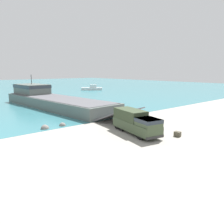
{
  "coord_description": "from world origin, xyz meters",
  "views": [
    {
      "loc": [
        -23.14,
        -21.04,
        7.98
      ],
      "look_at": [
        -2.7,
        3.4,
        1.93
      ],
      "focal_mm": 35.0,
      "sensor_mm": 36.0,
      "label": 1
    }
  ],
  "objects_px": {
    "military_truck": "(136,122)",
    "cargo_crate": "(177,134)",
    "landing_craft": "(51,99)",
    "soldier_on_ramp": "(152,125)",
    "moored_boat_a": "(92,88)"
  },
  "relations": [
    {
      "from": "landing_craft",
      "to": "soldier_on_ramp",
      "type": "relative_size",
      "value": 23.59
    },
    {
      "from": "military_truck",
      "to": "cargo_crate",
      "type": "bearing_deg",
      "value": 45.99
    },
    {
      "from": "military_truck",
      "to": "soldier_on_ramp",
      "type": "height_order",
      "value": "military_truck"
    },
    {
      "from": "landing_craft",
      "to": "cargo_crate",
      "type": "bearing_deg",
      "value": -91.88
    },
    {
      "from": "soldier_on_ramp",
      "to": "military_truck",
      "type": "bearing_deg",
      "value": 22.37
    },
    {
      "from": "cargo_crate",
      "to": "landing_craft",
      "type": "bearing_deg",
      "value": 93.42
    },
    {
      "from": "soldier_on_ramp",
      "to": "moored_boat_a",
      "type": "relative_size",
      "value": 0.2
    },
    {
      "from": "landing_craft",
      "to": "military_truck",
      "type": "distance_m",
      "value": 27.82
    },
    {
      "from": "landing_craft",
      "to": "soldier_on_ramp",
      "type": "bearing_deg",
      "value": -92.79
    },
    {
      "from": "moored_boat_a",
      "to": "soldier_on_ramp",
      "type": "bearing_deg",
      "value": -171.4
    },
    {
      "from": "landing_craft",
      "to": "moored_boat_a",
      "type": "xyz_separation_m",
      "value": [
        31.28,
        28.55,
        -0.88
      ]
    },
    {
      "from": "moored_boat_a",
      "to": "military_truck",
      "type": "bearing_deg",
      "value": -173.56
    },
    {
      "from": "cargo_crate",
      "to": "moored_boat_a",
      "type": "bearing_deg",
      "value": 64.16
    },
    {
      "from": "military_truck",
      "to": "soldier_on_ramp",
      "type": "bearing_deg",
      "value": 81.27
    },
    {
      "from": "soldier_on_ramp",
      "to": "cargo_crate",
      "type": "bearing_deg",
      "value": 143.02
    }
  ]
}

